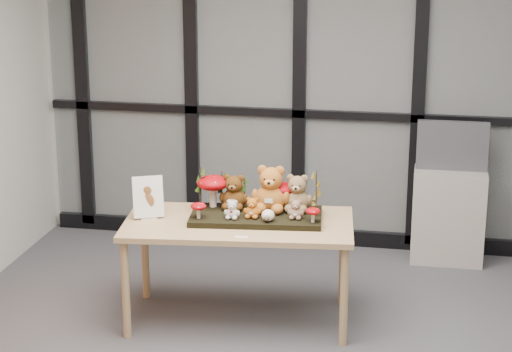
% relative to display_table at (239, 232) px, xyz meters
% --- Properties ---
extents(room_shell, '(5.00, 5.00, 5.00)m').
position_rel_display_table_xyz_m(room_shell, '(0.61, -0.96, 1.07)').
color(room_shell, '#B8B7AE').
rests_on(room_shell, floor).
extents(glass_partition, '(4.90, 0.06, 2.78)m').
position_rel_display_table_xyz_m(glass_partition, '(0.61, 1.51, 0.81)').
color(glass_partition, '#2D383F').
rests_on(glass_partition, floor).
extents(display_table, '(1.51, 0.87, 0.67)m').
position_rel_display_table_xyz_m(display_table, '(0.00, 0.00, 0.00)').
color(display_table, tan).
rests_on(display_table, floor).
extents(diorama_tray, '(0.87, 0.50, 0.04)m').
position_rel_display_table_xyz_m(diorama_tray, '(0.10, 0.07, 0.09)').
color(diorama_tray, black).
rests_on(diorama_tray, display_table).
extents(bear_pooh_yellow, '(0.27, 0.25, 0.33)m').
position_rel_display_table_xyz_m(bear_pooh_yellow, '(0.18, 0.15, 0.27)').
color(bear_pooh_yellow, '#BB6823').
rests_on(bear_pooh_yellow, diorama_tray).
extents(bear_brown_medium, '(0.21, 0.19, 0.25)m').
position_rel_display_table_xyz_m(bear_brown_medium, '(-0.06, 0.15, 0.23)').
color(bear_brown_medium, '#4B2A0D').
rests_on(bear_brown_medium, diorama_tray).
extents(bear_tan_back, '(0.22, 0.20, 0.26)m').
position_rel_display_table_xyz_m(bear_tan_back, '(0.34, 0.18, 0.23)').
color(bear_tan_back, olive).
rests_on(bear_tan_back, diorama_tray).
extents(bear_small_yellow, '(0.12, 0.11, 0.15)m').
position_rel_display_table_xyz_m(bear_small_yellow, '(0.09, -0.01, 0.18)').
color(bear_small_yellow, '#C16317').
rests_on(bear_small_yellow, diorama_tray).
extents(bear_white_bow, '(0.11, 0.10, 0.13)m').
position_rel_display_table_xyz_m(bear_white_bow, '(-0.03, -0.05, 0.17)').
color(bear_white_bow, silver).
rests_on(bear_white_bow, diorama_tray).
extents(bear_beige_small, '(0.11, 0.10, 0.14)m').
position_rel_display_table_xyz_m(bear_beige_small, '(0.36, 0.02, 0.17)').
color(bear_beige_small, '#957153').
rests_on(bear_beige_small, diorama_tray).
extents(plush_cream_hedgehog, '(0.07, 0.06, 0.08)m').
position_rel_display_table_xyz_m(plush_cream_hedgehog, '(0.20, -0.06, 0.14)').
color(plush_cream_hedgehog, white).
rests_on(plush_cream_hedgehog, diorama_tray).
extents(mushroom_back_left, '(0.21, 0.21, 0.23)m').
position_rel_display_table_xyz_m(mushroom_back_left, '(-0.20, 0.16, 0.22)').
color(mushroom_back_left, '#900409').
rests_on(mushroom_back_left, diorama_tray).
extents(mushroom_back_right, '(0.17, 0.17, 0.19)m').
position_rel_display_table_xyz_m(mushroom_back_right, '(0.25, 0.21, 0.20)').
color(mushroom_back_right, '#900409').
rests_on(mushroom_back_right, diorama_tray).
extents(mushroom_front_left, '(0.10, 0.10, 0.11)m').
position_rel_display_table_xyz_m(mushroom_front_left, '(-0.24, -0.08, 0.16)').
color(mushroom_front_left, '#900409').
rests_on(mushroom_front_left, diorama_tray).
extents(mushroom_front_right, '(0.09, 0.09, 0.10)m').
position_rel_display_table_xyz_m(mushroom_front_right, '(0.47, -0.03, 0.15)').
color(mushroom_front_right, '#900409').
rests_on(mushroom_front_right, diorama_tray).
extents(sprig_green_far_left, '(0.05, 0.05, 0.27)m').
position_rel_display_table_xyz_m(sprig_green_far_left, '(-0.27, 0.13, 0.24)').
color(sprig_green_far_left, '#1F3B0D').
rests_on(sprig_green_far_left, diorama_tray).
extents(sprig_green_mid_left, '(0.05, 0.05, 0.23)m').
position_rel_display_table_xyz_m(sprig_green_mid_left, '(-0.15, 0.19, 0.22)').
color(sprig_green_mid_left, '#1F3B0D').
rests_on(sprig_green_mid_left, diorama_tray).
extents(sprig_dry_far_right, '(0.05, 0.05, 0.26)m').
position_rel_display_table_xyz_m(sprig_dry_far_right, '(0.47, 0.19, 0.24)').
color(sprig_dry_far_right, brown).
rests_on(sprig_dry_far_right, diorama_tray).
extents(sprig_dry_mid_right, '(0.05, 0.05, 0.18)m').
position_rel_display_table_xyz_m(sprig_dry_mid_right, '(0.48, 0.09, 0.19)').
color(sprig_dry_mid_right, brown).
rests_on(sprig_dry_mid_right, diorama_tray).
extents(sprig_green_centre, '(0.05, 0.05, 0.19)m').
position_rel_display_table_xyz_m(sprig_green_centre, '(-0.00, 0.22, 0.20)').
color(sprig_green_centre, '#1F3B0D').
rests_on(sprig_green_centre, diorama_tray).
extents(sign_holder, '(0.20, 0.13, 0.27)m').
position_rel_display_table_xyz_m(sign_holder, '(-0.57, -0.04, 0.19)').
color(sign_holder, silver).
rests_on(sign_holder, display_table).
extents(label_card, '(0.08, 0.03, 0.00)m').
position_rel_display_table_xyz_m(label_card, '(0.08, -0.28, 0.07)').
color(label_card, white).
rests_on(label_card, display_table).
extents(cabinet, '(0.53, 0.31, 0.71)m').
position_rel_display_table_xyz_m(cabinet, '(1.33, 1.32, -0.25)').
color(cabinet, '#9F968E').
rests_on(cabinet, floor).
extents(monitor, '(0.52, 0.05, 0.37)m').
position_rel_display_table_xyz_m(monitor, '(1.33, 1.34, 0.29)').
color(monitor, '#4A4C52').
rests_on(monitor, cabinet).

